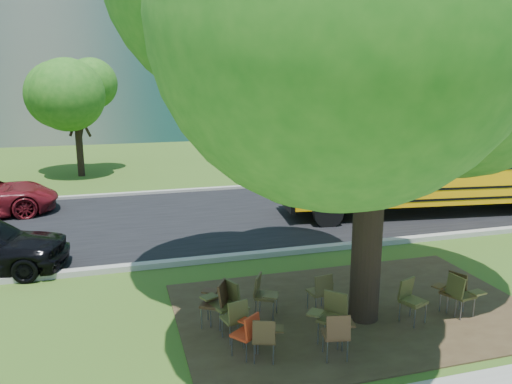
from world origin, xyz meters
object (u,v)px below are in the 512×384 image
object	(u,v)px
chair_0	(236,315)
chair_10	(264,292)
chair_4	(338,331)
chair_8	(217,299)
chair_11	(322,289)
chair_9	(225,300)
chair_1	(266,335)
chair_6	(453,288)
chair_5	(410,297)
chair_7	(461,292)
school_bus	(467,164)
chair_3	(331,312)
chair_2	(248,330)

from	to	relation	value
chair_0	chair_10	world-z (taller)	chair_10
chair_4	chair_8	world-z (taller)	chair_8
chair_4	chair_11	distance (m)	1.71
chair_4	chair_10	size ratio (longest dim) A/B	0.99
chair_8	chair_9	xyz separation A→B (m)	(0.14, -0.08, 0.00)
chair_1	chair_6	bearing A→B (deg)	29.06
chair_5	chair_11	size ratio (longest dim) A/B	1.03
chair_8	chair_9	bearing A→B (deg)	-90.48
chair_5	chair_9	xyz separation A→B (m)	(-3.40, 0.78, 0.03)
chair_1	chair_10	size ratio (longest dim) A/B	0.91
chair_1	chair_7	xyz separation A→B (m)	(4.09, 0.47, 0.05)
chair_1	school_bus	bearing A→B (deg)	56.63
chair_1	chair_5	size ratio (longest dim) A/B	0.92
chair_8	chair_3	bearing A→B (deg)	-91.67
chair_0	chair_9	bearing A→B (deg)	85.31
chair_5	chair_8	world-z (taller)	chair_8
chair_3	chair_2	bearing A→B (deg)	46.30
chair_2	chair_10	world-z (taller)	chair_10
chair_7	chair_10	world-z (taller)	chair_7
chair_0	chair_7	bearing A→B (deg)	-17.00
chair_0	chair_6	size ratio (longest dim) A/B	0.99
school_bus	chair_8	distance (m)	11.69
chair_0	chair_8	xyz separation A→B (m)	(-0.22, 0.63, 0.06)
chair_0	chair_8	distance (m)	0.67
school_bus	chair_8	xyz separation A→B (m)	(-10.04, -5.89, -1.09)
chair_0	chair_4	world-z (taller)	chair_4
chair_8	chair_6	bearing A→B (deg)	-68.86
school_bus	chair_7	distance (m)	8.81
chair_8	chair_11	xyz separation A→B (m)	(2.10, -0.01, -0.05)
chair_4	chair_9	xyz separation A→B (m)	(-1.52, 1.59, 0.04)
school_bus	chair_9	world-z (taller)	school_bus
chair_2	school_bus	bearing A→B (deg)	-0.58
chair_0	chair_1	distance (m)	0.84
chair_3	chair_8	xyz separation A→B (m)	(-1.81, 1.11, -0.00)
chair_11	chair_10	bearing A→B (deg)	166.62
school_bus	chair_1	xyz separation A→B (m)	(-9.53, -7.30, -1.16)
chair_1	chair_0	bearing A→B (deg)	129.61
chair_6	chair_11	distance (m)	2.61
school_bus	chair_0	xyz separation A→B (m)	(-9.82, -6.52, -1.15)
chair_4	chair_8	xyz separation A→B (m)	(-1.67, 1.67, 0.04)
chair_6	chair_8	world-z (taller)	chair_8
chair_6	chair_0	bearing A→B (deg)	63.90
chair_2	chair_11	bearing A→B (deg)	-3.85
chair_0	chair_1	size ratio (longest dim) A/B	1.03
chair_7	chair_8	xyz separation A→B (m)	(-4.60, 0.94, 0.02)
chair_1	chair_11	world-z (taller)	chair_11
chair_4	chair_11	size ratio (longest dim) A/B	1.02
chair_2	chair_4	distance (m)	1.47
chair_2	chair_1	bearing A→B (deg)	-81.51
chair_8	chair_9	distance (m)	0.17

